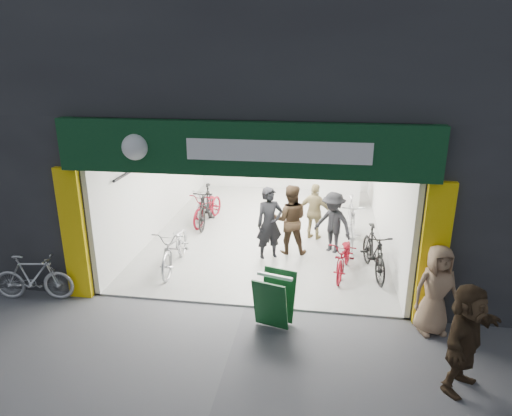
% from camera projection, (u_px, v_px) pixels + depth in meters
% --- Properties ---
extents(ground, '(60.00, 60.00, 0.00)m').
position_uv_depth(ground, '(245.00, 307.00, 8.60)').
color(ground, '#56565B').
rests_on(ground, ground).
extents(building, '(17.00, 10.27, 8.00)m').
position_uv_depth(building, '(311.00, 63.00, 11.77)').
color(building, '#232326').
rests_on(building, ground).
extents(bike_left_front, '(0.76, 1.95, 1.01)m').
position_uv_depth(bike_left_front, '(175.00, 247.00, 10.04)').
color(bike_left_front, '#A8A7AC').
rests_on(bike_left_front, ground).
extents(bike_left_midfront, '(0.61, 1.86, 1.11)m').
position_uv_depth(bike_left_midfront, '(206.00, 206.00, 12.57)').
color(bike_left_midfront, black).
rests_on(bike_left_midfront, ground).
extents(bike_left_midback, '(0.92, 1.86, 0.94)m').
position_uv_depth(bike_left_midback, '(208.00, 207.00, 12.78)').
color(bike_left_midback, maroon).
rests_on(bike_left_midback, ground).
extents(bike_left_back, '(0.55, 1.63, 0.96)m').
position_uv_depth(bike_left_back, '(205.00, 202.00, 13.18)').
color(bike_left_back, '#B5B5BA').
rests_on(bike_left_back, ground).
extents(bike_right_front, '(0.77, 1.81, 1.05)m').
position_uv_depth(bike_right_front, '(374.00, 252.00, 9.73)').
color(bike_right_front, black).
rests_on(bike_right_front, ground).
extents(bike_right_mid, '(0.85, 1.68, 0.84)m').
position_uv_depth(bike_right_mid, '(345.00, 256.00, 9.77)').
color(bike_right_mid, maroon).
rests_on(bike_right_mid, ground).
extents(bike_right_back, '(0.57, 1.94, 1.16)m').
position_uv_depth(bike_right_back, '(351.00, 222.00, 11.33)').
color(bike_right_back, '#BCBDC1').
rests_on(bike_right_back, ground).
extents(parked_bike, '(1.59, 0.63, 0.93)m').
position_uv_depth(parked_bike, '(33.00, 277.00, 8.75)').
color(parked_bike, '#BABABF').
rests_on(parked_bike, ground).
extents(customer_a, '(0.75, 0.66, 1.72)m').
position_uv_depth(customer_a, '(269.00, 224.00, 10.38)').
color(customer_a, black).
rests_on(customer_a, ground).
extents(customer_b, '(0.87, 0.71, 1.70)m').
position_uv_depth(customer_b, '(290.00, 220.00, 10.67)').
color(customer_b, '#362618').
rests_on(customer_b, ground).
extents(customer_c, '(1.13, 1.02, 1.52)m').
position_uv_depth(customer_c, '(333.00, 223.00, 10.72)').
color(customer_c, black).
rests_on(customer_c, ground).
extents(customer_d, '(0.94, 0.62, 1.49)m').
position_uv_depth(customer_d, '(315.00, 212.00, 11.50)').
color(customer_d, '#928255').
rests_on(customer_d, ground).
extents(pedestrian_near, '(0.88, 0.69, 1.59)m').
position_uv_depth(pedestrian_near, '(436.00, 290.00, 7.61)').
color(pedestrian_near, '#967457').
rests_on(pedestrian_near, ground).
extents(pedestrian_far, '(1.28, 1.49, 1.62)m').
position_uv_depth(pedestrian_far, '(465.00, 338.00, 6.28)').
color(pedestrian_far, '#3B2A1A').
rests_on(pedestrian_far, ground).
extents(sandwich_board, '(0.75, 0.76, 0.94)m').
position_uv_depth(sandwich_board, '(274.00, 299.00, 7.88)').
color(sandwich_board, '#10411B').
rests_on(sandwich_board, ground).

